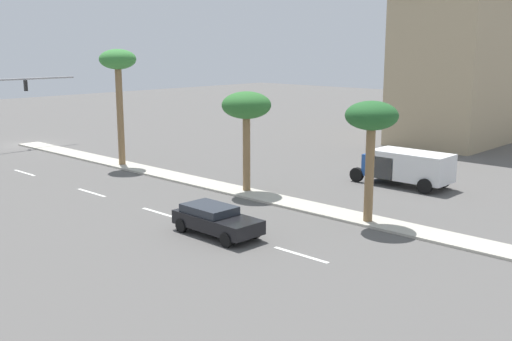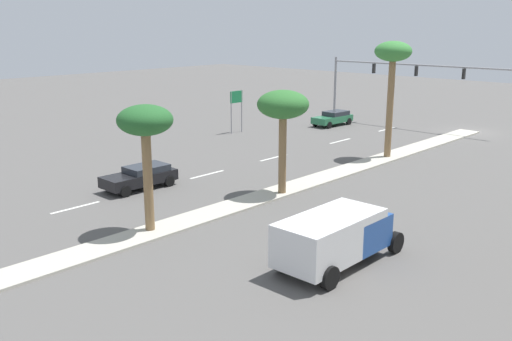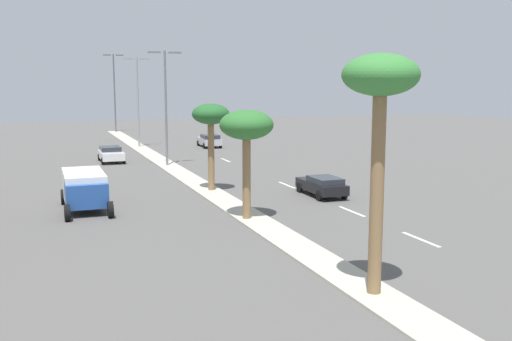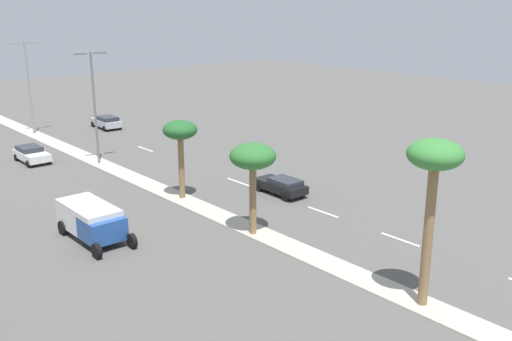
% 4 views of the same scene
% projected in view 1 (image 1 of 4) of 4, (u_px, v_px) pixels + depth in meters
% --- Properties ---
extents(ground_plane, '(160.00, 160.00, 0.00)m').
position_uv_depth(ground_plane, '(354.00, 218.00, 30.01)').
color(ground_plane, '#565451').
extents(lane_stripe_leading, '(0.20, 2.80, 0.01)m').
position_uv_depth(lane_stripe_leading, '(25.00, 173.00, 40.77)').
color(lane_stripe_leading, silver).
rests_on(lane_stripe_leading, ground).
extents(lane_stripe_left, '(0.20, 2.80, 0.01)m').
position_uv_depth(lane_stripe_left, '(91.00, 193.00, 35.26)').
color(lane_stripe_left, silver).
rests_on(lane_stripe_left, ground).
extents(lane_stripe_front, '(0.20, 2.80, 0.01)m').
position_uv_depth(lane_stripe_front, '(160.00, 213.00, 30.97)').
color(lane_stripe_front, silver).
rests_on(lane_stripe_front, ground).
extents(lane_stripe_center, '(0.20, 2.80, 0.01)m').
position_uv_depth(lane_stripe_center, '(301.00, 255.00, 24.77)').
color(lane_stripe_center, silver).
rests_on(lane_stripe_center, ground).
extents(commercial_building, '(14.07, 8.07, 12.76)m').
position_uv_depth(commercial_building, '(464.00, 69.00, 53.11)').
color(commercial_building, tan).
rests_on(commercial_building, ground).
extents(palm_tree_front, '(2.53, 2.53, 8.06)m').
position_uv_depth(palm_tree_front, '(118.00, 67.00, 41.80)').
color(palm_tree_front, olive).
rests_on(palm_tree_front, median_curb).
extents(palm_tree_mid, '(2.83, 2.83, 5.74)m').
position_uv_depth(palm_tree_mid, '(246.00, 108.00, 34.45)').
color(palm_tree_mid, olive).
rests_on(palm_tree_mid, median_curb).
extents(palm_tree_inboard, '(2.49, 2.49, 5.78)m').
position_uv_depth(palm_tree_inboard, '(371.00, 121.00, 28.22)').
color(palm_tree_inboard, olive).
rests_on(palm_tree_inboard, median_curb).
extents(sedan_black_leading, '(2.01, 4.36, 1.30)m').
position_uv_depth(sedan_black_leading, '(216.00, 219.00, 27.30)').
color(sedan_black_leading, black).
rests_on(sedan_black_leading, ground).
extents(box_truck, '(2.51, 5.96, 2.13)m').
position_uv_depth(box_truck, '(404.00, 166.00, 36.90)').
color(box_truck, '#234C99').
rests_on(box_truck, ground).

